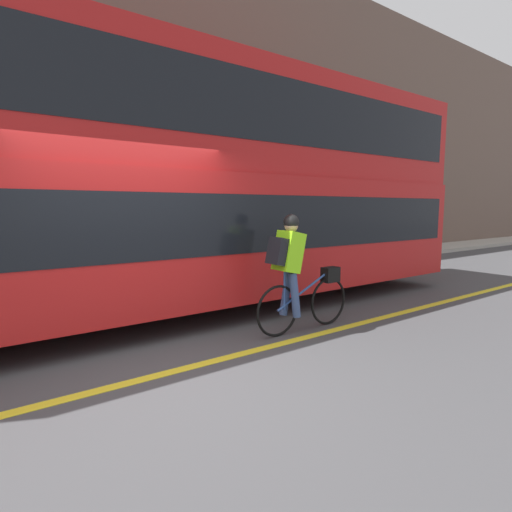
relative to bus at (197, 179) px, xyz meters
The scene contains 8 objects.
ground_plane 3.33m from the bus, 127.32° to the right, with size 80.00×80.00×0.00m, color #424244.
road_center_line 3.38m from the bus, 126.04° to the right, with size 50.00×0.14×0.01m, color yellow.
sidewalk_curb 3.99m from the bus, 116.76° to the left, with size 60.00×1.69×0.14m.
building_facade 4.87m from the bus, 110.76° to the left, with size 60.00×0.30×8.98m.
bus is the anchor object (origin of this frame).
cyclist_on_bike 2.31m from the bus, 73.52° to the right, with size 1.68×0.32×1.65m.
trash_bin 3.87m from the bus, 55.74° to the left, with size 0.51×0.51×1.01m.
street_sign_post 3.73m from the bus, 127.66° to the left, with size 0.36×0.09×2.72m.
Camera 1 is at (-1.55, -3.90, 1.73)m, focal length 28.00 mm.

